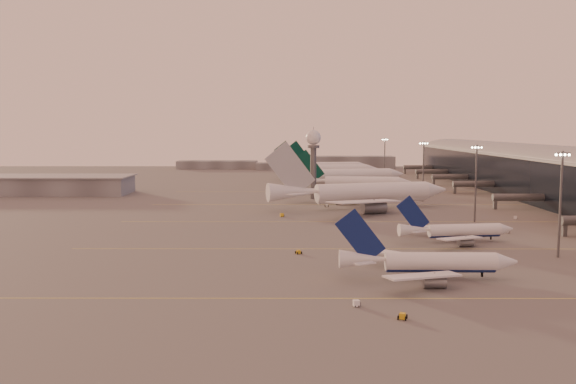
{
  "coord_description": "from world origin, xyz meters",
  "views": [
    {
      "loc": [
        -5.05,
        -140.85,
        30.05
      ],
      "look_at": [
        -5.69,
        63.34,
        8.85
      ],
      "focal_mm": 38.0,
      "sensor_mm": 36.0,
      "label": 1
    }
  ],
  "objects": [
    {
      "name": "gsv_tug_near",
      "position": [
        12.8,
        -46.99,
        0.48
      ],
      "size": [
        2.93,
        3.71,
        0.93
      ],
      "color": "gold",
      "rests_on": "ground"
    },
    {
      "name": "ground",
      "position": [
        0.0,
        0.0,
        0.0
      ],
      "size": [
        700.0,
        700.0,
        0.0
      ],
      "primitive_type": "plane",
      "color": "#565353",
      "rests_on": "ground"
    },
    {
      "name": "radar_tower",
      "position": [
        5.0,
        120.0,
        20.95
      ],
      "size": [
        6.4,
        6.4,
        31.1
      ],
      "color": "#505257",
      "rests_on": "ground"
    },
    {
      "name": "greentail_a",
      "position": [
        25.04,
        145.15,
        3.6
      ],
      "size": [
        56.0,
        45.02,
        20.36
      ],
      "color": "white",
      "rests_on": "ground"
    },
    {
      "name": "mast_d",
      "position": [
        48.0,
        200.0,
        13.74
      ],
      "size": [
        3.6,
        0.56,
        25.0
      ],
      "color": "#505257",
      "rests_on": "ground"
    },
    {
      "name": "distant_horizon",
      "position": [
        2.62,
        325.14,
        3.89
      ],
      "size": [
        165.0,
        37.5,
        9.0
      ],
      "color": "slate",
      "rests_on": "ground"
    },
    {
      "name": "narrowbody_mid",
      "position": [
        39.3,
        19.2,
        2.58
      ],
      "size": [
        32.58,
        25.84,
        12.77
      ],
      "color": "white",
      "rests_on": "ground"
    },
    {
      "name": "gsv_truck_a",
      "position": [
        6.69,
        -39.95,
        1.14
      ],
      "size": [
        5.77,
        2.81,
        2.23
      ],
      "color": "white",
      "rests_on": "ground"
    },
    {
      "name": "terminal",
      "position": [
        107.88,
        110.09,
        10.52
      ],
      "size": [
        57.0,
        362.0,
        23.04
      ],
      "color": "black",
      "rests_on": "ground"
    },
    {
      "name": "gsv_truck_c",
      "position": [
        -7.36,
        66.08,
        1.24
      ],
      "size": [
        6.37,
        4.23,
        2.42
      ],
      "color": "gold",
      "rests_on": "ground"
    },
    {
      "name": "greentail_d",
      "position": [
        20.44,
        268.71,
        3.66
      ],
      "size": [
        56.94,
        45.7,
        20.74
      ],
      "color": "white",
      "rests_on": "ground"
    },
    {
      "name": "greentail_c",
      "position": [
        17.92,
        222.59,
        4.09
      ],
      "size": [
        63.53,
        50.99,
        23.14
      ],
      "color": "white",
      "rests_on": "ground"
    },
    {
      "name": "widebody_white",
      "position": [
        21.78,
        87.39,
        4.44
      ],
      "size": [
        71.08,
        56.2,
        25.63
      ],
      "color": "white",
      "rests_on": "ground"
    },
    {
      "name": "mast_c",
      "position": [
        50.0,
        110.0,
        13.74
      ],
      "size": [
        3.6,
        0.56,
        25.0
      ],
      "color": "#505257",
      "rests_on": "ground"
    },
    {
      "name": "gsv_tug_hangar",
      "position": [
        37.27,
        152.84,
        0.46
      ],
      "size": [
        3.15,
        1.91,
        0.89
      ],
      "color": "gold",
      "rests_on": "ground"
    },
    {
      "name": "gsv_tug_mid",
      "position": [
        -2.96,
        3.73,
        0.44
      ],
      "size": [
        2.98,
        3.48,
        0.85
      ],
      "color": "gold",
      "rests_on": "ground"
    },
    {
      "name": "gsv_truck_d",
      "position": [
        -8.52,
        129.76,
        1.12
      ],
      "size": [
        2.6,
        5.64,
        2.2
      ],
      "color": "white",
      "rests_on": "ground"
    },
    {
      "name": "gsv_catering_b",
      "position": [
        70.59,
        60.83,
        1.97
      ],
      "size": [
        5.21,
        3.39,
        3.94
      ],
      "color": "white",
      "rests_on": "ground"
    },
    {
      "name": "mast_a",
      "position": [
        58.0,
        0.0,
        13.74
      ],
      "size": [
        3.6,
        0.56,
        25.0
      ],
      "color": "#505257",
      "rests_on": "ground"
    },
    {
      "name": "greentail_b",
      "position": [
        24.27,
        178.04,
        4.25
      ],
      "size": [
        65.41,
        52.27,
        24.08
      ],
      "color": "white",
      "rests_on": "ground"
    },
    {
      "name": "taxiway_markings",
      "position": [
        30.0,
        56.0,
        0.01
      ],
      "size": [
        180.0,
        185.25,
        0.02
      ],
      "color": "#EBDD53",
      "rests_on": "ground"
    },
    {
      "name": "gsv_tug_far",
      "position": [
        9.19,
        92.78,
        0.47
      ],
      "size": [
        2.35,
        3.43,
        0.91
      ],
      "color": "white",
      "rests_on": "ground"
    },
    {
      "name": "narrowbody_near",
      "position": [
        22.61,
        -20.95,
        2.9
      ],
      "size": [
        36.59,
        29.24,
        14.3
      ],
      "color": "white",
      "rests_on": "ground"
    },
    {
      "name": "mast_b",
      "position": [
        55.0,
        55.0,
        13.74
      ],
      "size": [
        3.6,
        0.56,
        25.0
      ],
      "color": "#505257",
      "rests_on": "ground"
    },
    {
      "name": "gsv_truck_b",
      "position": [
        58.2,
        33.32,
        1.11
      ],
      "size": [
        5.65,
        2.76,
        2.19
      ],
      "color": "white",
      "rests_on": "ground"
    },
    {
      "name": "hangar",
      "position": [
        -120.0,
        140.0,
        4.32
      ],
      "size": [
        82.0,
        27.0,
        8.5
      ],
      "color": "slate",
      "rests_on": "ground"
    }
  ]
}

